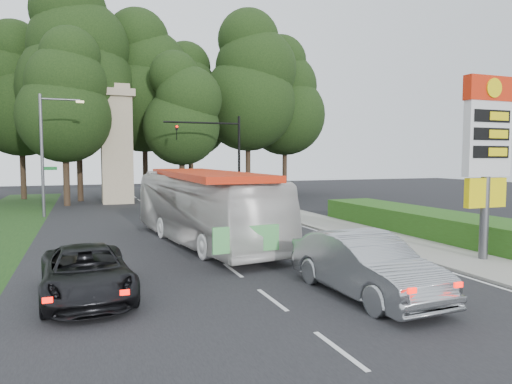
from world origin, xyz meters
name	(u,v)px	position (x,y,z in m)	size (l,w,h in m)	color
ground	(279,306)	(0.00, 0.00, 0.00)	(120.00, 120.00, 0.00)	black
road_surface	(184,234)	(0.00, 12.00, 0.01)	(14.00, 80.00, 0.02)	black
sidewalk_right	(331,225)	(8.50, 12.00, 0.06)	(3.00, 80.00, 0.12)	gray
hedge	(422,222)	(11.50, 8.00, 0.60)	(3.00, 14.00, 1.20)	#274D14
gas_station_pylon	(487,143)	(9.20, 1.99, 4.45)	(2.10, 0.45, 6.85)	#59595E
traffic_signal_mast	(223,148)	(5.68, 24.00, 4.67)	(6.10, 0.35, 7.20)	black
streetlight_signs	(45,149)	(-6.99, 22.01, 4.44)	(2.75, 0.98, 8.00)	#59595E
monument	(117,144)	(-2.00, 30.00, 5.10)	(3.00, 3.00, 10.05)	tan
tree_west_near	(20,92)	(-10.00, 37.00, 10.02)	(8.40, 8.40, 16.50)	#2D2116
tree_center_left	(77,65)	(-5.00, 33.00, 12.02)	(10.08, 10.08, 19.80)	#2D2116
tree_center_right	(144,84)	(1.00, 35.00, 11.02)	(9.24, 9.24, 18.15)	#2D2116
tree_east_near	(190,103)	(6.00, 37.00, 9.68)	(8.12, 8.12, 15.95)	#2D2116
tree_east_mid	(248,83)	(11.00, 33.00, 11.35)	(9.52, 9.52, 18.70)	#2D2116
tree_far_east	(285,98)	(16.00, 35.00, 10.35)	(8.68, 8.68, 17.05)	#2D2116
tree_monument_left	(64,98)	(-6.00, 29.00, 8.68)	(7.28, 7.28, 14.30)	#2D2116
tree_monument_right	(181,111)	(3.50, 29.50, 8.01)	(6.72, 6.72, 13.20)	#2D2116
transit_bus	(204,208)	(0.32, 9.24, 1.64)	(2.75, 11.77, 3.28)	silver
sedan_silver	(365,265)	(2.61, -0.03, 0.89)	(1.88, 5.38, 1.77)	#979A9D
suv_charcoal	(86,272)	(-4.71, 2.61, 0.70)	(2.33, 5.06, 1.41)	black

